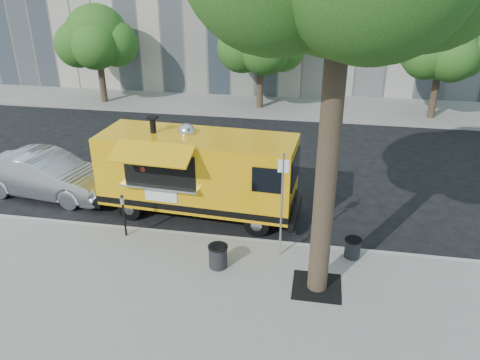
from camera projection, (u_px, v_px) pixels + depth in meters
The scene contains 14 objects.
ground at pixel (235, 226), 14.56m from camera, with size 120.00×120.00×0.00m, color black.
sidewalk at pixel (203, 309), 10.96m from camera, with size 60.00×6.00×0.15m, color gray.
curb at pixel (229, 240), 13.70m from camera, with size 60.00×0.14×0.16m, color #999993.
far_sidewalk at pixel (279, 105), 26.58m from camera, with size 60.00×5.00×0.15m, color gray.
tree_well at pixel (317, 287), 11.58m from camera, with size 1.20×1.20×0.02m, color black.
far_tree_a at pixel (97, 36), 25.54m from camera, with size 3.42×3.42×5.36m.
far_tree_b at pixel (261, 39), 24.43m from camera, with size 3.60×3.60×5.50m.
far_tree_c at pixel (443, 47), 22.78m from camera, with size 3.24×3.24×5.21m.
sign_post at pixel (282, 200), 12.15m from camera, with size 0.28×0.06×3.00m.
parking_meter at pixel (123, 211), 13.42m from camera, with size 0.11×0.11×1.33m.
food_truck at pixel (197, 172), 14.66m from camera, with size 6.53×3.15×3.15m.
sedan at pixel (46, 175), 16.18m from camera, with size 1.65×4.73×1.56m, color #B7B9BE.
trash_bin_left at pixel (218, 256), 12.23m from camera, with size 0.53×0.53×0.63m.
trash_bin_right at pixel (353, 247), 12.66m from camera, with size 0.46×0.46×0.55m.
Camera 1 is at (2.38, -12.37, 7.45)m, focal length 35.00 mm.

